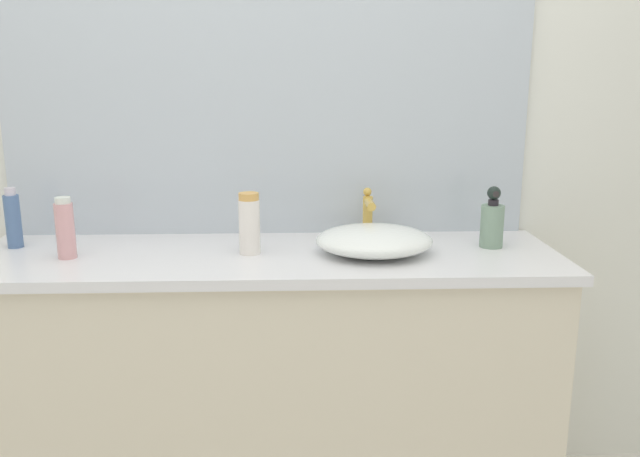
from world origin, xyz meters
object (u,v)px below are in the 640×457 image
object	(u,v)px
perfume_bottle	(65,229)
spray_can	(13,220)
sink_basin	(374,240)
soap_dispenser	(492,222)
lotion_bottle	(248,224)

from	to	relation	value
perfume_bottle	spray_can	size ratio (longest dim) A/B	0.96
sink_basin	perfume_bottle	size ratio (longest dim) A/B	1.93
sink_basin	soap_dispenser	world-z (taller)	soap_dispenser
soap_dispenser	perfume_bottle	world-z (taller)	soap_dispenser
sink_basin	lotion_bottle	xyz separation A→B (m)	(-0.38, 0.02, 0.05)
sink_basin	lotion_bottle	world-z (taller)	lotion_bottle
soap_dispenser	perfume_bottle	size ratio (longest dim) A/B	1.06
spray_can	perfume_bottle	bearing A→B (deg)	-32.36
lotion_bottle	spray_can	size ratio (longest dim) A/B	0.98
spray_can	lotion_bottle	bearing A→B (deg)	-7.72
perfume_bottle	spray_can	xyz separation A→B (m)	(-0.20, 0.13, 0.00)
sink_basin	spray_can	world-z (taller)	spray_can
perfume_bottle	spray_can	world-z (taller)	spray_can
perfume_bottle	lotion_bottle	bearing A→B (deg)	3.15
perfume_bottle	spray_can	bearing A→B (deg)	147.64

